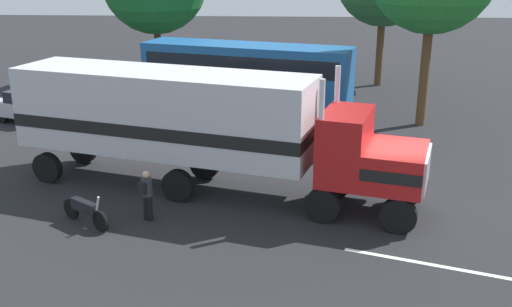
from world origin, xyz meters
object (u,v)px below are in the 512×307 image
(person_bystander, at_px, (147,194))
(motorcycle, at_px, (85,210))
(parked_bus, at_px, (246,70))
(parked_car, at_px, (35,106))
(semi_truck, at_px, (193,121))

(person_bystander, height_order, motorcycle, person_bystander)
(parked_bus, xyz_separation_m, motorcycle, (-3.92, -14.52, -1.58))
(parked_bus, height_order, motorcycle, parked_bus)
(parked_car, bearing_deg, semi_truck, -42.09)
(parked_bus, bearing_deg, parked_car, -162.25)
(parked_car, relative_size, motorcycle, 2.66)
(person_bystander, relative_size, parked_car, 0.34)
(parked_bus, bearing_deg, person_bystander, -98.46)
(parked_bus, bearing_deg, motorcycle, -105.09)
(semi_truck, distance_m, person_bystander, 3.25)
(semi_truck, distance_m, motorcycle, 4.67)
(parked_bus, relative_size, parked_car, 2.37)
(semi_truck, height_order, person_bystander, semi_truck)
(person_bystander, relative_size, parked_bus, 0.14)
(person_bystander, height_order, parked_bus, parked_bus)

